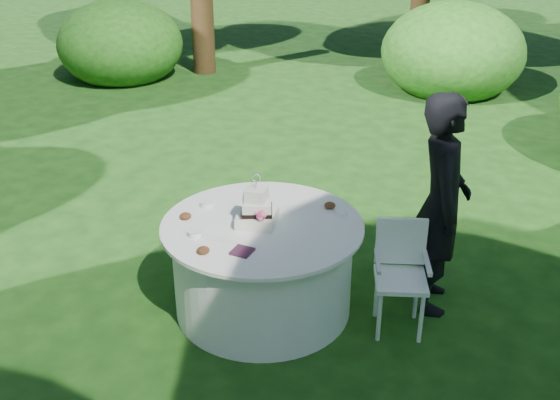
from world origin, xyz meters
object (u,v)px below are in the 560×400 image
object	(u,v)px
napkins	(242,251)
cake	(257,211)
table	(263,266)
guest	(441,205)
chair	(400,267)

from	to	relation	value
napkins	cake	bearing A→B (deg)	102.78
napkins	cake	world-z (taller)	cake
table	napkins	bearing A→B (deg)	-81.59
guest	chair	xyz separation A→B (m)	(-0.17, -0.41, -0.38)
chair	cake	bearing A→B (deg)	-165.84
guest	table	world-z (taller)	guest
napkins	guest	bearing A→B (deg)	44.07
guest	chair	world-z (taller)	guest
table	cake	xyz separation A→B (m)	(-0.03, -0.02, 0.50)
table	cake	size ratio (longest dim) A/B	3.74
table	chair	world-z (taller)	chair
napkins	table	distance (m)	0.60
cake	guest	bearing A→B (deg)	28.70
table	cake	bearing A→B (deg)	-141.50
napkins	guest	distance (m)	1.60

